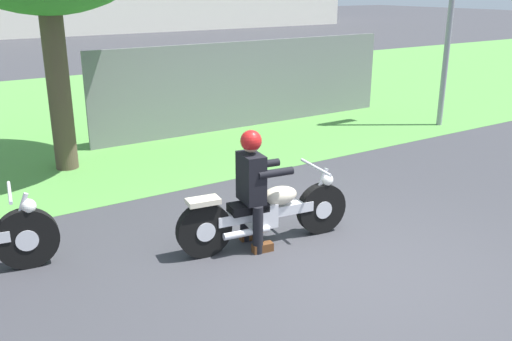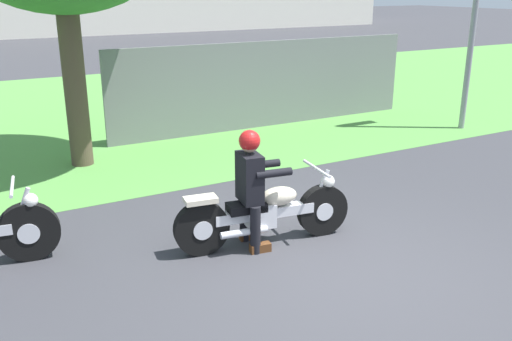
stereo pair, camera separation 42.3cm
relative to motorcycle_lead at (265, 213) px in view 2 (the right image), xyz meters
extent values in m
plane|color=#38383D|center=(0.41, -1.13, -0.39)|extent=(120.00, 120.00, 0.00)
cube|color=#549342|center=(0.41, 8.17, -0.38)|extent=(60.00, 12.00, 0.01)
cylinder|color=black|center=(0.74, -0.10, -0.07)|extent=(0.64, 0.21, 0.63)
cylinder|color=silver|center=(0.74, -0.10, -0.07)|extent=(0.24, 0.17, 0.22)
cylinder|color=black|center=(-0.75, 0.11, -0.07)|extent=(0.64, 0.21, 0.63)
cylinder|color=silver|center=(-0.75, 0.11, -0.07)|extent=(0.24, 0.17, 0.22)
cube|color=silver|center=(-0.01, 0.00, 0.01)|extent=(1.22, 0.31, 0.12)
cube|color=silver|center=(-0.06, 0.01, -0.01)|extent=(0.35, 0.28, 0.28)
ellipsoid|color=beige|center=(0.17, -0.02, 0.19)|extent=(0.47, 0.30, 0.22)
cube|color=black|center=(-0.22, 0.03, 0.11)|extent=(0.47, 0.30, 0.10)
cube|color=beige|center=(-0.75, 0.11, 0.27)|extent=(0.38, 0.25, 0.06)
cylinder|color=silver|center=(0.69, -0.10, 0.18)|extent=(0.26, 0.09, 0.53)
cylinder|color=silver|center=(0.64, -0.09, 0.47)|extent=(0.13, 0.66, 0.04)
sphere|color=white|center=(0.80, -0.11, 0.29)|extent=(0.16, 0.16, 0.16)
cylinder|color=silver|center=(-0.32, -0.09, -0.13)|extent=(0.56, 0.16, 0.08)
cylinder|color=black|center=(-0.16, 0.21, -0.10)|extent=(0.12, 0.12, 0.56)
cube|color=#593319|center=(-0.10, 0.20, -0.34)|extent=(0.25, 0.13, 0.10)
cylinder|color=black|center=(-0.21, -0.15, -0.10)|extent=(0.12, 0.12, 0.56)
cube|color=#593319|center=(-0.15, -0.16, -0.34)|extent=(0.25, 0.13, 0.10)
cube|color=black|center=(-0.18, 0.03, 0.46)|extent=(0.27, 0.41, 0.56)
cylinder|color=black|center=(0.06, 0.17, 0.54)|extent=(0.43, 0.15, 0.09)
cylinder|color=black|center=(0.01, -0.17, 0.54)|extent=(0.43, 0.15, 0.09)
sphere|color=#D8A884|center=(-0.18, 0.03, 0.86)|extent=(0.20, 0.20, 0.20)
sphere|color=#B21919|center=(-0.18, 0.03, 0.89)|extent=(0.24, 0.24, 0.24)
cylinder|color=black|center=(-2.46, 0.91, -0.05)|extent=(0.68, 0.21, 0.67)
cylinder|color=silver|center=(-2.46, 0.91, -0.05)|extent=(0.25, 0.17, 0.23)
cylinder|color=silver|center=(-2.51, 0.92, 0.20)|extent=(0.26, 0.09, 0.53)
cylinder|color=silver|center=(-2.56, 0.93, 0.49)|extent=(0.13, 0.66, 0.04)
sphere|color=white|center=(-2.40, 0.91, 0.31)|extent=(0.16, 0.16, 0.16)
cylinder|color=brown|center=(-1.18, 4.17, 0.93)|extent=(0.36, 0.36, 2.63)
cylinder|color=gray|center=(6.44, 2.81, 2.11)|extent=(0.12, 0.12, 5.00)
cube|color=slate|center=(2.96, 5.00, 0.51)|extent=(7.00, 0.06, 1.80)
camera|label=1|loc=(-3.35, -4.95, 2.51)|focal=39.15mm
camera|label=2|loc=(-2.99, -5.16, 2.51)|focal=39.15mm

